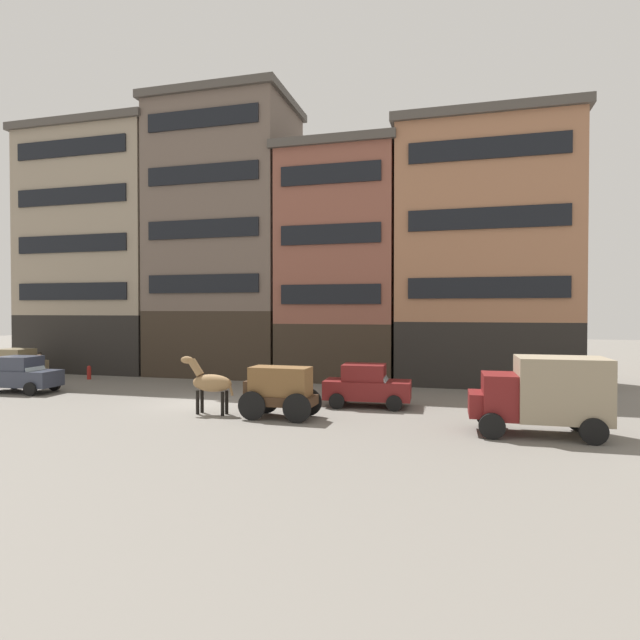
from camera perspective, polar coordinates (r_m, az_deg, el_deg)
ground_plane at (r=24.29m, az=-13.56°, el=-8.83°), size 120.00×120.00×0.00m
building_far_left at (r=40.01m, az=-22.43°, el=7.00°), size 10.21×6.97×16.61m
building_center_left at (r=35.25m, az=-10.21°, el=8.78°), size 9.08×6.97×17.70m
building_center_right at (r=32.50m, az=2.49°, el=6.11°), size 7.32×6.97×13.94m
building_far_right at (r=31.80m, az=17.45°, el=6.95°), size 10.08×6.97×14.81m
cargo_wagon at (r=20.41m, az=-4.46°, el=-7.44°), size 2.93×1.56×1.98m
draft_horse at (r=21.54m, az=-11.93°, el=-6.68°), size 2.35×0.64×2.30m
delivery_truck_near at (r=19.04m, az=23.09°, el=-7.31°), size 4.38×2.20×2.62m
sedan_dark at (r=30.57m, az=-29.80°, el=-5.17°), size 3.79×2.04×1.83m
sedan_light at (r=22.84m, az=5.12°, el=-7.12°), size 3.77×2.01×1.83m
sedan_parked_curb at (r=36.66m, az=-30.37°, el=-4.15°), size 3.73×1.92×1.83m
pedestrian_officer at (r=33.82m, az=-28.25°, el=-4.45°), size 0.43×0.43×1.79m
fire_hydrant_curbside at (r=34.49m, az=-23.88°, el=-5.23°), size 0.24×0.24×0.83m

